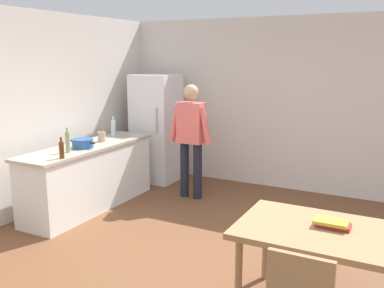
{
  "coord_description": "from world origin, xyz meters",
  "views": [
    {
      "loc": [
        1.93,
        -3.61,
        2.11
      ],
      "look_at": [
        -0.5,
        1.03,
        1.02
      ],
      "focal_mm": 39.88,
      "sensor_mm": 36.0,
      "label": 1
    }
  ],
  "objects": [
    {
      "name": "dining_table",
      "position": [
        1.4,
        -0.3,
        0.67
      ],
      "size": [
        1.4,
        0.9,
        0.75
      ],
      "color": "#9E754C",
      "rests_on": "ground_plane"
    },
    {
      "name": "person",
      "position": [
        -0.95,
        1.85,
        0.98
      ],
      "size": [
        0.7,
        0.22,
        1.7
      ],
      "color": "#1E1E2D",
      "rests_on": "ground_plane"
    },
    {
      "name": "ground_plane",
      "position": [
        0.0,
        0.0,
        0.0
      ],
      "size": [
        14.0,
        14.0,
        0.0
      ],
      "primitive_type": "plane",
      "color": "brown"
    },
    {
      "name": "kitchen_counter",
      "position": [
        -2.0,
        0.8,
        0.45
      ],
      "size": [
        0.64,
        2.2,
        0.9
      ],
      "color": "white",
      "rests_on": "ground_plane"
    },
    {
      "name": "bottle_vinegar_tall",
      "position": [
        -1.93,
        0.34,
        1.04
      ],
      "size": [
        0.06,
        0.06,
        0.32
      ],
      "color": "gray",
      "rests_on": "kitchen_counter"
    },
    {
      "name": "refrigerator",
      "position": [
        -1.9,
        2.4,
        0.9
      ],
      "size": [
        0.7,
        0.67,
        1.8
      ],
      "color": "white",
      "rests_on": "ground_plane"
    },
    {
      "name": "bottle_beer_brown",
      "position": [
        -1.75,
        0.06,
        1.01
      ],
      "size": [
        0.06,
        0.06,
        0.26
      ],
      "color": "#5B3314",
      "rests_on": "kitchen_counter"
    },
    {
      "name": "wall_left",
      "position": [
        -2.6,
        0.2,
        1.35
      ],
      "size": [
        0.12,
        5.6,
        2.7
      ],
      "primitive_type": "cube",
      "color": "silver",
      "rests_on": "ground_plane"
    },
    {
      "name": "utensil_jar",
      "position": [
        -1.99,
        1.08,
        0.98
      ],
      "size": [
        0.11,
        0.11,
        0.32
      ],
      "color": "tan",
      "rests_on": "kitchen_counter"
    },
    {
      "name": "bottle_water_clear",
      "position": [
        -2.12,
        1.52,
        1.03
      ],
      "size": [
        0.07,
        0.07,
        0.3
      ],
      "color": "silver",
      "rests_on": "kitchen_counter"
    },
    {
      "name": "wall_back",
      "position": [
        0.0,
        3.0,
        1.35
      ],
      "size": [
        6.4,
        0.12,
        2.7
      ],
      "primitive_type": "cube",
      "color": "silver",
      "rests_on": "ground_plane"
    },
    {
      "name": "cooking_pot",
      "position": [
        -1.94,
        0.64,
        0.96
      ],
      "size": [
        0.4,
        0.28,
        0.12
      ],
      "color": "#285193",
      "rests_on": "kitchen_counter"
    },
    {
      "name": "book_stack",
      "position": [
        1.43,
        -0.22,
        0.78
      ],
      "size": [
        0.28,
        0.17,
        0.06
      ],
      "color": "#B22D28",
      "rests_on": "dining_table"
    }
  ]
}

